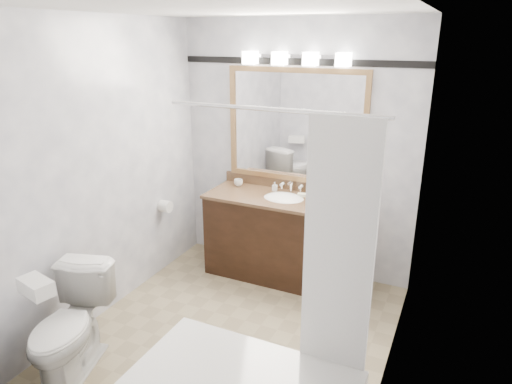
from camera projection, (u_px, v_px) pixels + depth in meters
room at (234, 189)px, 3.39m from camera, size 2.42×2.62×2.52m
vanity at (283, 236)px, 4.52m from camera, size 1.53×0.58×0.97m
mirror at (295, 126)px, 4.40m from camera, size 1.40×0.04×1.10m
vanity_light_bar at (295, 58)px, 4.15m from camera, size 1.02×0.14×0.12m
accent_stripe at (298, 62)px, 4.22m from camera, size 2.40×0.01×0.06m
tp_roll at (165, 206)px, 4.59m from camera, size 0.11×0.12×0.12m
toilet at (69, 327)px, 3.22m from camera, size 0.63×0.84×0.76m
tissue_box at (36, 287)px, 2.91m from camera, size 0.27×0.18×0.10m
coffee_maker at (332, 190)px, 4.07m from camera, size 0.19×0.22×0.34m
cup_left at (238, 183)px, 4.72m from camera, size 0.11×0.11×0.07m
soap_bottle_a at (275, 186)px, 4.57m from camera, size 0.04×0.04×0.09m
soap_bar at (302, 195)px, 4.43m from camera, size 0.10×0.07×0.03m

